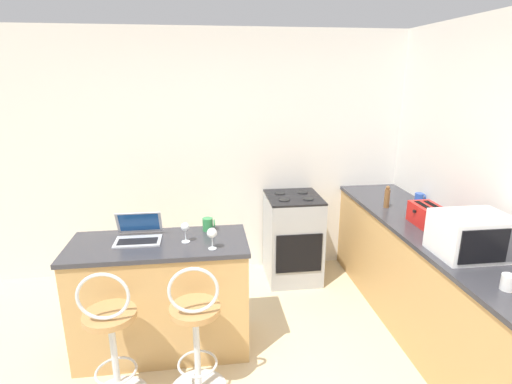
{
  "coord_description": "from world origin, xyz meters",
  "views": [
    {
      "loc": [
        -0.13,
        -1.96,
        2.14
      ],
      "look_at": [
        0.37,
        1.8,
        1.03
      ],
      "focal_mm": 28.0,
      "sensor_mm": 36.0,
      "label": 1
    }
  ],
  "objects_px": {
    "bar_stool_near": "(112,341)",
    "bar_stool_far": "(196,335)",
    "stove_range": "(293,237)",
    "mug_white": "(508,282)",
    "laptop": "(139,233)",
    "mug_green": "(208,224)",
    "wine_glass_tall": "(185,228)",
    "microwave": "(472,235)",
    "toaster": "(426,215)",
    "mug_blue": "(419,198)",
    "wine_glass_short": "(212,234)",
    "pepper_mill": "(387,197)"
  },
  "relations": [
    {
      "from": "bar_stool_near",
      "to": "bar_stool_far",
      "type": "relative_size",
      "value": 1.0
    },
    {
      "from": "stove_range",
      "to": "mug_white",
      "type": "height_order",
      "value": "mug_white"
    },
    {
      "from": "laptop",
      "to": "mug_green",
      "type": "height_order",
      "value": "laptop"
    },
    {
      "from": "laptop",
      "to": "wine_glass_tall",
      "type": "distance_m",
      "value": 0.38
    },
    {
      "from": "microwave",
      "to": "wine_glass_tall",
      "type": "relative_size",
      "value": 3.11
    },
    {
      "from": "bar_stool_far",
      "to": "mug_white",
      "type": "height_order",
      "value": "mug_white"
    },
    {
      "from": "toaster",
      "to": "mug_green",
      "type": "relative_size",
      "value": 2.79
    },
    {
      "from": "mug_blue",
      "to": "stove_range",
      "type": "bearing_deg",
      "value": 163.11
    },
    {
      "from": "mug_blue",
      "to": "wine_glass_tall",
      "type": "height_order",
      "value": "wine_glass_tall"
    },
    {
      "from": "stove_range",
      "to": "wine_glass_tall",
      "type": "xyz_separation_m",
      "value": [
        -1.07,
        -1.05,
        0.58
      ]
    },
    {
      "from": "bar_stool_near",
      "to": "bar_stool_far",
      "type": "bearing_deg",
      "value": 0.0
    },
    {
      "from": "microwave",
      "to": "mug_blue",
      "type": "distance_m",
      "value": 1.21
    },
    {
      "from": "bar_stool_far",
      "to": "laptop",
      "type": "bearing_deg",
      "value": 124.46
    },
    {
      "from": "mug_green",
      "to": "wine_glass_short",
      "type": "bearing_deg",
      "value": -86.28
    },
    {
      "from": "bar_stool_near",
      "to": "toaster",
      "type": "bearing_deg",
      "value": 14.2
    },
    {
      "from": "stove_range",
      "to": "wine_glass_short",
      "type": "height_order",
      "value": "wine_glass_short"
    },
    {
      "from": "mug_green",
      "to": "bar_stool_far",
      "type": "bearing_deg",
      "value": -98.51
    },
    {
      "from": "toaster",
      "to": "wine_glass_tall",
      "type": "xyz_separation_m",
      "value": [
        -1.99,
        -0.11,
        0.03
      ]
    },
    {
      "from": "wine_glass_short",
      "to": "mug_white",
      "type": "bearing_deg",
      "value": -25.16
    },
    {
      "from": "wine_glass_short",
      "to": "mug_blue",
      "type": "height_order",
      "value": "wine_glass_short"
    },
    {
      "from": "toaster",
      "to": "wine_glass_short",
      "type": "distance_m",
      "value": 1.82
    },
    {
      "from": "mug_blue",
      "to": "mug_green",
      "type": "xyz_separation_m",
      "value": [
        -2.08,
        -0.48,
        0.01
      ]
    },
    {
      "from": "wine_glass_tall",
      "to": "pepper_mill",
      "type": "xyz_separation_m",
      "value": [
        1.86,
        0.58,
        -0.01
      ]
    },
    {
      "from": "wine_glass_tall",
      "to": "laptop",
      "type": "bearing_deg",
      "value": 164.19
    },
    {
      "from": "laptop",
      "to": "mug_green",
      "type": "distance_m",
      "value": 0.54
    },
    {
      "from": "bar_stool_near",
      "to": "wine_glass_tall",
      "type": "height_order",
      "value": "wine_glass_tall"
    },
    {
      "from": "bar_stool_far",
      "to": "wine_glass_short",
      "type": "bearing_deg",
      "value": 70.05
    },
    {
      "from": "wine_glass_short",
      "to": "mug_blue",
      "type": "xyz_separation_m",
      "value": [
        2.06,
        0.84,
        -0.07
      ]
    },
    {
      "from": "bar_stool_near",
      "to": "stove_range",
      "type": "bearing_deg",
      "value": 45.28
    },
    {
      "from": "laptop",
      "to": "toaster",
      "type": "bearing_deg",
      "value": 0.19
    },
    {
      "from": "bar_stool_near",
      "to": "wine_glass_short",
      "type": "relative_size",
      "value": 6.27
    },
    {
      "from": "bar_stool_far",
      "to": "bar_stool_near",
      "type": "bearing_deg",
      "value": 180.0
    },
    {
      "from": "wine_glass_short",
      "to": "pepper_mill",
      "type": "distance_m",
      "value": 1.82
    },
    {
      "from": "microwave",
      "to": "bar_stool_near",
      "type": "bearing_deg",
      "value": -179.25
    },
    {
      "from": "bar_stool_far",
      "to": "pepper_mill",
      "type": "relative_size",
      "value": 4.7
    },
    {
      "from": "pepper_mill",
      "to": "stove_range",
      "type": "bearing_deg",
      "value": 149.46
    },
    {
      "from": "microwave",
      "to": "wine_glass_tall",
      "type": "distance_m",
      "value": 2.04
    },
    {
      "from": "bar_stool_near",
      "to": "toaster",
      "type": "height_order",
      "value": "toaster"
    },
    {
      "from": "bar_stool_far",
      "to": "stove_range",
      "type": "height_order",
      "value": "bar_stool_far"
    },
    {
      "from": "laptop",
      "to": "toaster",
      "type": "xyz_separation_m",
      "value": [
        2.35,
        0.01,
        0.04
      ]
    },
    {
      "from": "bar_stool_far",
      "to": "laptop",
      "type": "relative_size",
      "value": 2.95
    },
    {
      "from": "stove_range",
      "to": "mug_green",
      "type": "xyz_separation_m",
      "value": [
        -0.9,
        -0.84,
        0.52
      ]
    },
    {
      "from": "toaster",
      "to": "bar_stool_near",
      "type": "bearing_deg",
      "value": -165.8
    },
    {
      "from": "wine_glass_tall",
      "to": "bar_stool_far",
      "type": "bearing_deg",
      "value": -82.91
    },
    {
      "from": "pepper_mill",
      "to": "laptop",
      "type": "bearing_deg",
      "value": -167.88
    },
    {
      "from": "laptop",
      "to": "microwave",
      "type": "relative_size",
      "value": 0.71
    },
    {
      "from": "laptop",
      "to": "wine_glass_short",
      "type": "relative_size",
      "value": 2.13
    },
    {
      "from": "laptop",
      "to": "microwave",
      "type": "xyz_separation_m",
      "value": [
        2.34,
        -0.59,
        0.09
      ]
    },
    {
      "from": "bar_stool_far",
      "to": "stove_range",
      "type": "bearing_deg",
      "value": 57.24
    },
    {
      "from": "laptop",
      "to": "mug_blue",
      "type": "relative_size",
      "value": 3.46
    }
  ]
}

